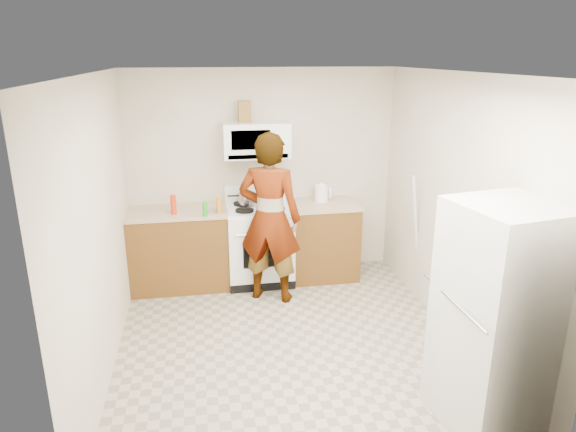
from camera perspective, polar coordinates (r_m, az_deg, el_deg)
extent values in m
plane|color=gray|center=(5.07, 0.11, -13.90)|extent=(3.60, 3.60, 0.00)
cube|color=beige|center=(6.25, -2.75, 4.66)|extent=(3.20, 0.02, 2.50)
cube|color=beige|center=(5.06, 18.16, 0.64)|extent=(0.02, 3.60, 2.50)
cube|color=brown|center=(6.16, -11.94, -3.71)|extent=(1.12, 0.62, 0.90)
cube|color=tan|center=(6.01, -12.22, 0.45)|extent=(1.14, 0.64, 0.03)
cube|color=brown|center=(6.32, 3.84, -2.80)|extent=(0.80, 0.62, 0.90)
cube|color=tan|center=(6.17, 3.92, 1.28)|extent=(0.82, 0.64, 0.03)
cube|color=white|center=(6.17, -3.19, -3.28)|extent=(0.76, 0.65, 0.90)
cube|color=white|center=(6.02, -3.27, 0.85)|extent=(0.76, 0.62, 0.03)
cube|color=white|center=(6.26, -3.60, 2.60)|extent=(0.76, 0.08, 0.20)
cube|color=white|center=(5.98, -3.56, 8.45)|extent=(0.76, 0.38, 0.40)
imported|color=tan|center=(5.56, -2.05, -0.27)|extent=(0.81, 0.69, 1.89)
cube|color=silver|center=(4.02, 22.32, -10.44)|extent=(0.81, 0.81, 1.70)
cylinder|color=white|center=(6.22, 3.72, 2.53)|extent=(0.21, 0.21, 0.20)
cube|color=brown|center=(5.95, -4.86, 11.49)|extent=(0.14, 0.14, 0.24)
cylinder|color=#A9A8AC|center=(6.09, -4.57, 1.96)|extent=(0.26, 0.26, 0.12)
cube|color=white|center=(5.94, -2.31, 1.03)|extent=(0.27, 0.20, 0.05)
cylinder|color=red|center=(5.84, -12.61, 1.23)|extent=(0.08, 0.08, 0.22)
cylinder|color=orange|center=(5.80, -7.68, 1.17)|extent=(0.07, 0.07, 0.18)
cylinder|color=#1D951B|center=(5.70, -9.22, 0.77)|extent=(0.06, 0.06, 0.17)
cylinder|color=silver|center=(5.90, -7.82, 0.61)|extent=(0.32, 0.32, 0.01)
cylinder|color=silver|center=(5.89, 14.09, -2.11)|extent=(0.28, 0.18, 1.41)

